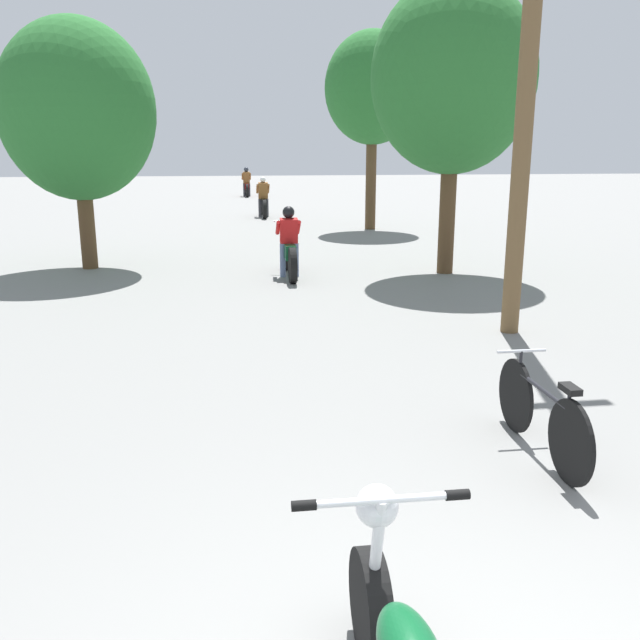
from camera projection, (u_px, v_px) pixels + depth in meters
utility_pole at (527, 86)px, 8.58m from camera, size 1.10×0.24×6.30m
roadside_tree_right_near at (453, 78)px, 12.85m from camera, size 3.17×2.85×5.60m
roadside_tree_right_far at (373, 89)px, 20.10m from camera, size 2.86×2.58×5.83m
roadside_tree_left at (77, 111)px, 13.51m from camera, size 3.10×2.79×4.98m
motorcycle_rider_lead at (289, 250)px, 13.28m from camera, size 0.50×2.09×1.37m
motorcycle_rider_mid at (263, 202)px, 24.68m from camera, size 0.50×2.17×1.44m
motorcycle_rider_far at (247, 185)px, 34.99m from camera, size 0.50×2.18×1.49m
bicycle_parked at (541, 414)px, 5.55m from camera, size 0.44×1.66×0.77m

